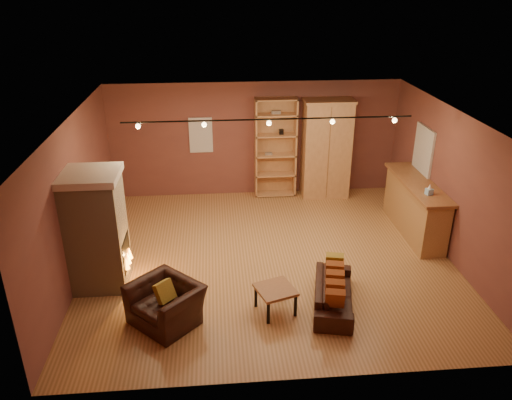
{
  "coord_description": "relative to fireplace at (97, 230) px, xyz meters",
  "views": [
    {
      "loc": [
        -0.98,
        -8.4,
        5.05
      ],
      "look_at": [
        -0.23,
        0.2,
        1.16
      ],
      "focal_mm": 35.0,
      "sensor_mm": 36.0,
      "label": 1
    }
  ],
  "objects": [
    {
      "name": "right_wall",
      "position": [
        6.54,
        0.6,
        0.34
      ],
      "size": [
        0.02,
        6.5,
        2.8
      ],
      "primitive_type": "cube",
      "color": "brown",
      "rests_on": "floor"
    },
    {
      "name": "armoire",
      "position": [
        4.76,
        3.54,
        0.16
      ],
      "size": [
        1.19,
        0.68,
        2.42
      ],
      "color": "tan",
      "rests_on": "floor"
    },
    {
      "name": "back_wall",
      "position": [
        3.04,
        3.85,
        0.34
      ],
      "size": [
        7.0,
        0.02,
        2.8
      ],
      "primitive_type": "cube",
      "color": "brown",
      "rests_on": "floor"
    },
    {
      "name": "ceiling",
      "position": [
        3.04,
        0.6,
        1.74
      ],
      "size": [
        7.0,
        7.0,
        0.0
      ],
      "primitive_type": "plane",
      "rotation": [
        3.14,
        0.0,
        0.0
      ],
      "color": "brown",
      "rests_on": "back_wall"
    },
    {
      "name": "armchair",
      "position": [
        1.21,
        -1.22,
        -0.61
      ],
      "size": [
        1.21,
        1.2,
        0.9
      ],
      "rotation": [
        0.0,
        0.0,
        -0.77
      ],
      "color": "black",
      "rests_on": "floor"
    },
    {
      "name": "left_wall",
      "position": [
        -0.46,
        0.6,
        0.34
      ],
      "size": [
        0.02,
        6.5,
        2.8
      ],
      "primitive_type": "cube",
      "color": "brown",
      "rests_on": "floor"
    },
    {
      "name": "bar_counter",
      "position": [
        6.24,
        1.42,
        -0.48
      ],
      "size": [
        0.64,
        2.41,
        1.15
      ],
      "color": "tan",
      "rests_on": "floor"
    },
    {
      "name": "right_window",
      "position": [
        6.51,
        2.0,
        0.59
      ],
      "size": [
        0.05,
        0.9,
        1.0
      ],
      "primitive_type": "cube",
      "color": "silver",
      "rests_on": "right_wall"
    },
    {
      "name": "track_rail",
      "position": [
        3.04,
        0.8,
        1.63
      ],
      "size": [
        5.2,
        0.09,
        0.13
      ],
      "color": "black",
      "rests_on": "ceiling"
    },
    {
      "name": "bookcase",
      "position": [
        3.53,
        3.72,
        0.18
      ],
      "size": [
        1.0,
        0.39,
        2.45
      ],
      "color": "tan",
      "rests_on": "floor"
    },
    {
      "name": "coffee_table",
      "position": [
        2.96,
        -1.1,
        -0.68
      ],
      "size": [
        0.74,
        0.74,
        0.44
      ],
      "rotation": [
        0.0,
        0.0,
        0.33
      ],
      "color": "#9A6138",
      "rests_on": "floor"
    },
    {
      "name": "back_window",
      "position": [
        1.74,
        3.83,
        0.49
      ],
      "size": [
        0.56,
        0.04,
        0.86
      ],
      "primitive_type": "cube",
      "color": "silver",
      "rests_on": "back_wall"
    },
    {
      "name": "loveseat",
      "position": [
        3.95,
        -1.02,
        -0.73
      ],
      "size": [
        0.8,
        1.64,
        0.7
      ],
      "rotation": [
        0.0,
        0.0,
        1.35
      ],
      "color": "black",
      "rests_on": "floor"
    },
    {
      "name": "floor",
      "position": [
        3.04,
        0.6,
        -1.06
      ],
      "size": [
        7.0,
        7.0,
        0.0
      ],
      "primitive_type": "plane",
      "color": "#986436",
      "rests_on": "ground"
    },
    {
      "name": "fireplace",
      "position": [
        0.0,
        0.0,
        0.0
      ],
      "size": [
        1.01,
        0.98,
        2.12
      ],
      "color": "#C3AE88",
      "rests_on": "floor"
    },
    {
      "name": "tissue_box",
      "position": [
        6.19,
        0.78,
        0.18
      ],
      "size": [
        0.16,
        0.16,
        0.23
      ],
      "rotation": [
        0.0,
        0.0,
        0.21
      ],
      "color": "#90BFE7",
      "rests_on": "bar_counter"
    }
  ]
}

